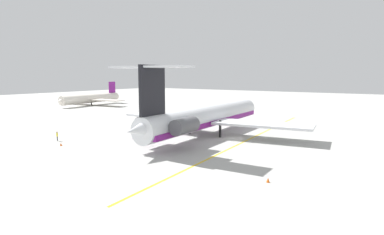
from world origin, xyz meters
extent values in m
plane|color=#ADADA8|center=(0.00, 0.00, 0.00)|extent=(358.08, 358.08, 0.00)
cylinder|color=silver|center=(0.92, 6.39, 3.79)|extent=(42.75, 6.32, 4.54)
cone|color=silver|center=(22.20, 7.28, 3.79)|extent=(4.91, 4.56, 4.36)
cone|color=silver|center=(-20.37, 5.50, 4.20)|extent=(6.78, 4.14, 3.86)
cube|color=#7A197F|center=(0.92, 6.39, 2.76)|extent=(41.81, 6.37, 1.00)
cube|color=silver|center=(1.37, 18.16, 2.99)|extent=(8.28, 19.34, 0.45)
cube|color=silver|center=(2.35, -5.30, 2.99)|extent=(9.79, 19.77, 0.45)
cylinder|color=#515156|center=(-13.90, 9.43, 4.13)|extent=(5.78, 2.87, 2.64)
cube|color=silver|center=(-13.86, 8.64, 4.13)|extent=(3.47, 1.59, 0.55)
cylinder|color=#515156|center=(-13.59, 2.13, 4.13)|extent=(5.78, 2.87, 2.64)
cube|color=silver|center=(-13.62, 2.92, 4.13)|extent=(3.47, 1.59, 0.55)
cube|color=black|center=(-17.53, 5.62, 10.08)|extent=(6.17, 0.71, 8.05)
cube|color=silver|center=(-18.15, 9.24, 13.78)|extent=(4.53, 6.80, 0.32)
cube|color=silver|center=(-17.85, 1.96, 13.78)|extent=(4.53, 6.80, 0.32)
cylinder|color=black|center=(13.92, 6.93, 1.72)|extent=(0.50, 0.50, 3.45)
cylinder|color=black|center=(-0.65, 9.96, 1.72)|extent=(0.50, 0.50, 3.45)
cylinder|color=black|center=(-0.35, 2.70, 1.72)|extent=(0.50, 0.50, 3.45)
cylinder|color=silver|center=(30.65, 80.53, 2.76)|extent=(30.03, 6.43, 3.57)
cone|color=silver|center=(15.81, 79.09, 2.76)|extent=(3.23, 3.65, 3.39)
cube|color=silver|center=(31.48, 71.98, 2.40)|extent=(6.48, 14.05, 0.43)
cube|color=silver|center=(29.82, 89.08, 2.40)|extent=(6.48, 14.05, 0.43)
cube|color=#7A197F|center=(43.24, 81.75, 6.97)|extent=(3.91, 0.73, 4.86)
cylinder|color=black|center=(30.65, 80.53, 1.20)|extent=(0.43, 0.43, 2.40)
cylinder|color=black|center=(-20.86, 26.77, 0.43)|extent=(0.11, 0.11, 0.86)
cylinder|color=black|center=(-20.99, 26.69, 0.43)|extent=(0.11, 0.11, 0.86)
cylinder|color=yellow|center=(-20.92, 26.73, 1.20)|extent=(0.29, 0.29, 0.68)
sphere|color=#8C6647|center=(-20.92, 26.73, 1.67)|extent=(0.27, 0.27, 0.27)
cylinder|color=yellow|center=(-20.76, 26.83, 1.23)|extent=(0.08, 0.08, 0.58)
cylinder|color=yellow|center=(-21.09, 26.64, 1.23)|extent=(0.08, 0.08, 0.58)
cylinder|color=black|center=(25.96, 28.88, 0.44)|extent=(0.11, 0.11, 0.87)
cylinder|color=black|center=(25.83, 28.80, 0.44)|extent=(0.11, 0.11, 0.87)
cylinder|color=orange|center=(25.90, 28.84, 1.22)|extent=(0.29, 0.29, 0.69)
sphere|color=#DBB28E|center=(25.90, 28.84, 1.70)|extent=(0.27, 0.27, 0.27)
cylinder|color=orange|center=(26.07, 28.93, 1.25)|extent=(0.08, 0.08, 0.59)
cylinder|color=orange|center=(25.73, 28.75, 1.25)|extent=(0.08, 0.08, 0.59)
cone|color=#EA590F|center=(-23.14, 22.36, 0.28)|extent=(0.40, 0.40, 0.55)
cone|color=#EA590F|center=(25.45, -7.13, 0.28)|extent=(0.40, 0.40, 0.55)
cone|color=#EA590F|center=(-21.49, -15.45, 0.28)|extent=(0.40, 0.40, 0.55)
cube|color=gold|center=(0.92, -3.07, 0.00)|extent=(75.88, 4.95, 0.01)
camera|label=1|loc=(-57.06, -28.58, 12.61)|focal=30.37mm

